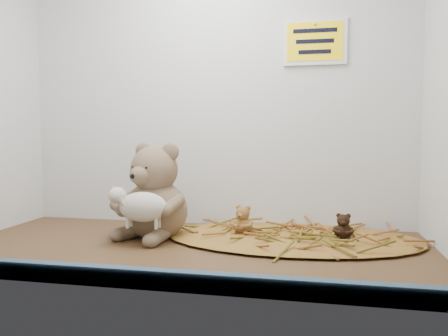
% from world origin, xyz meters
% --- Properties ---
extents(alcove_shell, '(1.20, 0.60, 0.90)m').
position_xyz_m(alcove_shell, '(0.00, 0.09, 0.45)').
color(alcove_shell, '#432817').
rests_on(alcove_shell, ground).
extents(front_rail, '(1.19, 0.02, 0.04)m').
position_xyz_m(front_rail, '(0.00, -0.29, 0.02)').
color(front_rail, '#365067').
rests_on(front_rail, shelf_floor).
extents(straw_bed, '(0.68, 0.40, 0.01)m').
position_xyz_m(straw_bed, '(0.25, 0.14, 0.01)').
color(straw_bed, brown).
rests_on(straw_bed, shelf_floor).
extents(main_teddy, '(0.27, 0.28, 0.26)m').
position_xyz_m(main_teddy, '(-0.12, 0.09, 0.13)').
color(main_teddy, '#866952').
rests_on(main_teddy, shelf_floor).
extents(toy_lamb, '(0.16, 0.10, 0.11)m').
position_xyz_m(toy_lamb, '(-0.12, 0.00, 0.10)').
color(toy_lamb, silver).
rests_on(toy_lamb, main_teddy).
extents(mini_teddy_tan, '(0.08, 0.08, 0.08)m').
position_xyz_m(mini_teddy_tan, '(0.11, 0.14, 0.05)').
color(mini_teddy_tan, olive).
rests_on(mini_teddy_tan, straw_bed).
extents(mini_teddy_brown, '(0.06, 0.06, 0.07)m').
position_xyz_m(mini_teddy_brown, '(0.38, 0.13, 0.05)').
color(mini_teddy_brown, black).
rests_on(mini_teddy_brown, straw_bed).
extents(wall_sign, '(0.16, 0.01, 0.11)m').
position_xyz_m(wall_sign, '(0.30, 0.29, 0.55)').
color(wall_sign, yellow).
rests_on(wall_sign, back_wall).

